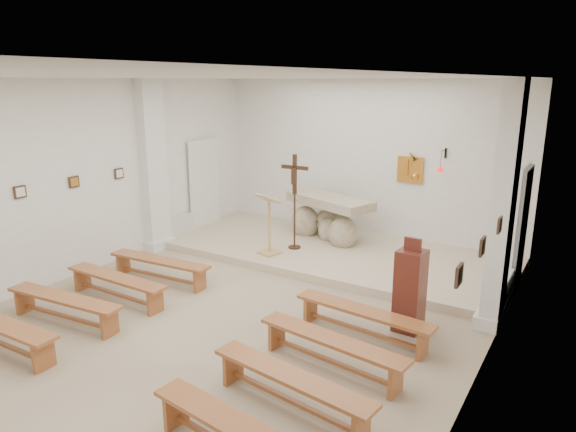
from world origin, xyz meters
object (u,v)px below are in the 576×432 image
Objects in this scene: lectern at (269,224)px; bench_right_third at (291,383)px; altar at (328,221)px; bench_right_front at (363,316)px; bench_left_second at (116,282)px; crucifix_stand at (295,195)px; bench_left_third at (64,303)px; donation_pedestal at (410,290)px; bench_left_front at (160,265)px; bench_right_second at (332,346)px; bench_left_fourth at (0,329)px.

lectern reaches higher than bench_right_third.
altar is 5.84m from bench_right_third.
lectern is 3.47m from bench_right_front.
bench_left_second is (-1.03, -2.87, -0.43)m from lectern.
bench_left_third is at bearing -108.96° from crucifix_stand.
altar is 1.04× the size of bench_left_second.
donation_pedestal is 0.67× the size of bench_right_third.
lectern is at bearing -90.12° from altar.
crucifix_stand is 2.95m from bench_left_front.
lectern is at bearing 133.72° from bench_right_third.
lectern is (-0.51, -1.53, 0.21)m from altar.
altar is at bearing 61.82° from bench_left_front.
altar reaches higher than bench_right_second.
donation_pedestal is at bearing 36.14° from bench_left_fourth.
bench_left_fourth is at bearing -106.21° from crucifix_stand.
crucifix_stand is at bearing 68.38° from bench_left_third.
crucifix_stand is at bearing 133.89° from bench_right_second.
crucifix_stand is (-0.27, -0.96, 0.72)m from altar.
bench_left_front is 1.00× the size of bench_right_front.
bench_left_third is at bearing -147.03° from donation_pedestal.
bench_right_third is (3.87, 0.00, 0.00)m from bench_left_third.
bench_left_third is at bearing -91.78° from lectern.
bench_right_second is at bearing -85.01° from bench_right_front.
bench_left_third is 1.01× the size of bench_left_fourth.
bench_right_second is at bearing 97.01° from bench_right_third.
bench_left_front is at bearing -119.79° from crucifix_stand.
bench_left_front is (-1.03, -1.93, -0.43)m from lectern.
altar is 1.04× the size of bench_right_front.
bench_right_second is (2.85, -2.87, -0.43)m from lectern.
bench_right_front is (2.33, -3.45, -0.22)m from altar.
bench_right_second is at bearing -55.71° from crucifix_stand.
bench_left_second is 1.89m from bench_left_fourth.
bench_left_fourth is (-1.03, -4.77, -0.43)m from lectern.
crucifix_stand is at bearing 127.72° from bench_right_third.
bench_right_third is (0.00, -0.95, 0.00)m from bench_right_second.
bench_left_third is (-1.54, -5.35, -0.22)m from altar.
bench_left_front and bench_left_third have the same top height.
bench_left_front is 4.31m from bench_right_third.
crucifix_stand is 0.94× the size of bench_left_third.
bench_right_front is (2.61, -2.49, -0.94)m from crucifix_stand.
bench_left_second is at bearing -90.80° from altar.
lectern is 0.60× the size of bench_right_front.
bench_right_front is at bearing 96.75° from bench_right_second.
lectern is 3.08m from bench_left_second.
crucifix_stand is 3.73m from bench_right_front.
bench_left_front is 3.99m from bench_right_second.
bench_left_second is at bearing -94.14° from bench_left_front.
bench_right_second is at bearing -17.88° from bench_left_front.
bench_right_front and bench_left_second have the same top height.
altar is 1.04× the size of bench_left_third.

